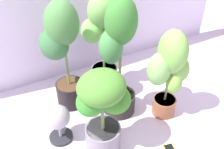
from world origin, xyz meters
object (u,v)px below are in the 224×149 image
object	(u,v)px
floor_fan	(58,120)
potted_plant_back_left	(63,50)
potted_plant_front_right	(169,69)
potted_plant_back_center	(103,36)
hygrometer_box	(169,149)
potted_plant_front_left	(103,107)
potted_plant_center	(118,57)

from	to	relation	value
floor_fan	potted_plant_back_left	bearing A→B (deg)	68.87
potted_plant_front_right	potted_plant_back_center	size ratio (longest dim) A/B	0.86
potted_plant_back_center	hygrometer_box	distance (m)	1.05
potted_plant_front_right	potted_plant_front_left	size ratio (longest dim) A/B	1.16
potted_plant_back_left	potted_plant_back_center	bearing A→B (deg)	12.94
potted_plant_back_center	potted_plant_front_right	bearing A→B (deg)	-65.30
hygrometer_box	floor_fan	bearing A→B (deg)	-114.04
potted_plant_front_right	potted_plant_center	world-z (taller)	potted_plant_center
potted_plant_front_right	floor_fan	bearing A→B (deg)	170.06
potted_plant_back_left	potted_plant_front_right	bearing A→B (deg)	-36.72
potted_plant_back_left	floor_fan	xyz separation A→B (m)	(-0.20, -0.34, -0.35)
potted_plant_front_left	potted_plant_front_right	bearing A→B (deg)	6.75
potted_plant_back_center	potted_plant_center	distance (m)	0.37
potted_plant_back_left	potted_plant_front_right	size ratio (longest dim) A/B	1.21
potted_plant_back_center	potted_plant_front_left	world-z (taller)	potted_plant_back_center
potted_plant_back_center	floor_fan	distance (m)	0.80
potted_plant_back_center	potted_plant_front_left	distance (m)	0.74
potted_plant_front_right	hygrometer_box	size ratio (longest dim) A/B	8.29
potted_plant_center	hygrometer_box	xyz separation A→B (m)	(0.14, -0.54, -0.53)
potted_plant_back_center	potted_plant_center	xyz separation A→B (m)	(-0.05, -0.37, 0.02)
potted_plant_front_right	potted_plant_center	distance (m)	0.39
potted_plant_center	hygrometer_box	distance (m)	0.77
potted_plant_center	potted_plant_back_left	bearing A→B (deg)	140.47
floor_fan	hygrometer_box	bearing A→B (deg)	-27.04
potted_plant_front_right	potted_plant_back_center	xyz separation A→B (m)	(-0.27, 0.58, 0.07)
potted_plant_front_left	potted_plant_center	size ratio (longest dim) A/B	0.67
potted_plant_front_right	hygrometer_box	distance (m)	0.59
potted_plant_front_left	floor_fan	world-z (taller)	potted_plant_front_left
potted_plant_back_left	potted_plant_center	distance (m)	0.43
potted_plant_front_left	hygrometer_box	world-z (taller)	potted_plant_front_left
potted_plant_center	hygrometer_box	size ratio (longest dim) A/B	10.71
potted_plant_back_left	hygrometer_box	world-z (taller)	potted_plant_back_left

